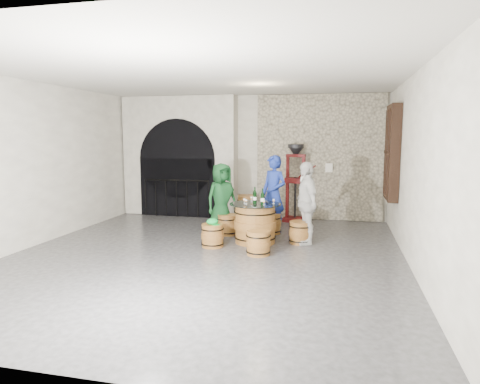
% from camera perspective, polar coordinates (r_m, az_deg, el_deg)
% --- Properties ---
extents(ground, '(8.00, 8.00, 0.00)m').
position_cam_1_polar(ground, '(7.83, -4.67, -8.50)').
color(ground, '#2B2B2D').
rests_on(ground, ground).
extents(wall_back, '(8.00, 0.00, 8.00)m').
position_cam_1_polar(wall_back, '(11.41, 1.46, 4.73)').
color(wall_back, beige).
rests_on(wall_back, ground).
extents(wall_front, '(8.00, 0.00, 8.00)m').
position_cam_1_polar(wall_front, '(3.96, -23.04, -1.19)').
color(wall_front, beige).
rests_on(wall_front, ground).
extents(wall_left, '(0.00, 8.00, 8.00)m').
position_cam_1_polar(wall_left, '(9.25, -25.93, 3.32)').
color(wall_left, beige).
rests_on(wall_left, ground).
extents(wall_right, '(0.00, 8.00, 8.00)m').
position_cam_1_polar(wall_right, '(7.27, 22.49, 2.56)').
color(wall_right, beige).
rests_on(wall_right, ground).
extents(ceiling, '(8.00, 8.00, 0.00)m').
position_cam_1_polar(ceiling, '(7.59, -4.94, 15.40)').
color(ceiling, beige).
rests_on(ceiling, wall_back).
extents(stone_facing_panel, '(3.20, 0.12, 3.18)m').
position_cam_1_polar(stone_facing_panel, '(11.12, 10.54, 4.54)').
color(stone_facing_panel, '#AFA68C').
rests_on(stone_facing_panel, ground).
extents(arched_opening, '(3.10, 0.60, 3.19)m').
position_cam_1_polar(arched_opening, '(11.70, -7.99, 4.65)').
color(arched_opening, beige).
rests_on(arched_opening, ground).
extents(shuttered_window, '(0.23, 1.10, 2.00)m').
position_cam_1_polar(shuttered_window, '(9.61, 19.59, 4.97)').
color(shuttered_window, black).
rests_on(shuttered_window, wall_right).
extents(barrel_table, '(1.04, 1.04, 0.80)m').
position_cam_1_polar(barrel_table, '(8.66, 2.03, -4.20)').
color(barrel_table, olive).
rests_on(barrel_table, ground).
extents(barrel_stool_left, '(0.46, 0.46, 0.45)m').
position_cam_1_polar(barrel_stool_left, '(9.37, -1.70, -4.39)').
color(barrel_stool_left, olive).
rests_on(barrel_stool_left, ground).
extents(barrel_stool_far, '(0.46, 0.46, 0.45)m').
position_cam_1_polar(barrel_stool_far, '(9.52, 4.17, -4.22)').
color(barrel_stool_far, olive).
rests_on(barrel_stool_far, ground).
extents(barrel_stool_right, '(0.46, 0.46, 0.45)m').
position_cam_1_polar(barrel_stool_right, '(8.72, 8.00, -5.37)').
color(barrel_stool_right, olive).
rests_on(barrel_stool_right, ground).
extents(barrel_stool_near_right, '(0.46, 0.46, 0.45)m').
position_cam_1_polar(barrel_stool_near_right, '(7.82, 2.46, -6.81)').
color(barrel_stool_near_right, olive).
rests_on(barrel_stool_near_right, ground).
extents(barrel_stool_near_left, '(0.46, 0.46, 0.45)m').
position_cam_1_polar(barrel_stool_near_left, '(8.39, -3.69, -5.82)').
color(barrel_stool_near_left, olive).
rests_on(barrel_stool_near_left, ground).
extents(green_cap, '(0.26, 0.22, 0.12)m').
position_cam_1_polar(green_cap, '(8.33, -3.69, -3.98)').
color(green_cap, '#0D9734').
rests_on(green_cap, barrel_stool_near_left).
extents(person_green, '(0.87, 0.90, 1.56)m').
position_cam_1_polar(person_green, '(9.42, -2.45, -0.87)').
color(person_green, '#103C1A').
rests_on(person_green, ground).
extents(person_blue, '(0.75, 0.68, 1.73)m').
position_cam_1_polar(person_blue, '(9.53, 4.50, -0.28)').
color(person_blue, navy).
rests_on(person_blue, ground).
extents(person_white, '(0.74, 1.05, 1.65)m').
position_cam_1_polar(person_white, '(8.61, 8.81, -1.45)').
color(person_white, silver).
rests_on(person_white, ground).
extents(wine_bottle_left, '(0.08, 0.08, 0.32)m').
position_cam_1_polar(wine_bottle_left, '(8.61, 2.01, -0.67)').
color(wine_bottle_left, black).
rests_on(wine_bottle_left, barrel_table).
extents(wine_bottle_center, '(0.08, 0.08, 0.32)m').
position_cam_1_polar(wine_bottle_center, '(8.45, 3.02, -0.83)').
color(wine_bottle_center, black).
rests_on(wine_bottle_center, barrel_table).
extents(wine_bottle_right, '(0.08, 0.08, 0.32)m').
position_cam_1_polar(wine_bottle_right, '(8.72, 1.97, -0.56)').
color(wine_bottle_right, black).
rests_on(wine_bottle_right, barrel_table).
extents(tasting_glass_a, '(0.05, 0.05, 0.10)m').
position_cam_1_polar(tasting_glass_a, '(8.51, 0.83, -1.31)').
color(tasting_glass_a, '#A15E1F').
rests_on(tasting_glass_a, barrel_table).
extents(tasting_glass_b, '(0.05, 0.05, 0.10)m').
position_cam_1_polar(tasting_glass_b, '(8.61, 4.52, -1.24)').
color(tasting_glass_b, '#A15E1F').
rests_on(tasting_glass_b, barrel_table).
extents(tasting_glass_c, '(0.05, 0.05, 0.10)m').
position_cam_1_polar(tasting_glass_c, '(8.88, 1.54, -0.94)').
color(tasting_glass_c, '#A15E1F').
rests_on(tasting_glass_c, barrel_table).
extents(tasting_glass_d, '(0.05, 0.05, 0.10)m').
position_cam_1_polar(tasting_glass_d, '(8.88, 3.09, -0.96)').
color(tasting_glass_d, '#A15E1F').
rests_on(tasting_glass_d, barrel_table).
extents(tasting_glass_e, '(0.05, 0.05, 0.10)m').
position_cam_1_polar(tasting_glass_e, '(8.43, 3.23, -1.41)').
color(tasting_glass_e, '#A15E1F').
rests_on(tasting_glass_e, barrel_table).
extents(tasting_glass_f, '(0.05, 0.05, 0.10)m').
position_cam_1_polar(tasting_glass_f, '(8.62, 0.59, -1.20)').
color(tasting_glass_f, '#A15E1F').
rests_on(tasting_glass_f, barrel_table).
extents(side_barrel, '(0.50, 0.50, 0.67)m').
position_cam_1_polar(side_barrel, '(10.79, 0.93, -2.21)').
color(side_barrel, olive).
rests_on(side_barrel, ground).
extents(corking_press, '(0.82, 0.52, 1.94)m').
position_cam_1_polar(corking_press, '(10.77, 7.41, 2.01)').
color(corking_press, '#530D0E').
rests_on(corking_press, ground).
extents(control_box, '(0.18, 0.10, 0.22)m').
position_cam_1_polar(control_box, '(11.04, 11.78, 3.19)').
color(control_box, silver).
rests_on(control_box, wall_back).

